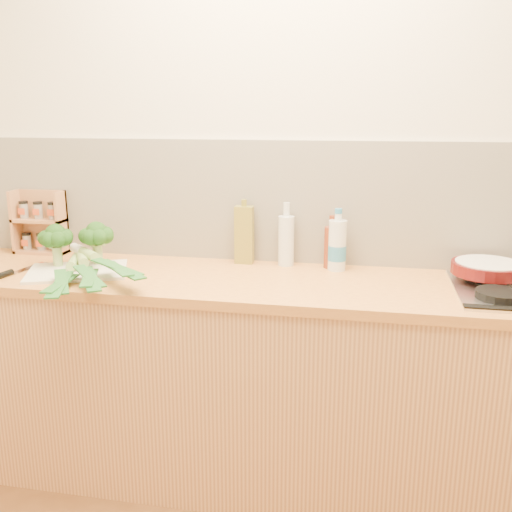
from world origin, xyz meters
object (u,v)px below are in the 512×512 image
Objects in this scene: chopping_board at (78,271)px; chefs_knife at (7,274)px; spice_rack at (41,226)px; skillet at (489,268)px.

chefs_knife is (-0.26, -0.10, 0.00)m from chopping_board.
chopping_board is at bearing 30.43° from chefs_knife.
spice_rack is at bearing 110.03° from chefs_knife.
skillet is at bearing -15.75° from chopping_board.
chefs_knife is 0.43m from spice_rack.
spice_rack is at bearing 116.51° from chopping_board.
chefs_knife reaches higher than chopping_board.
chopping_board is at bearing -151.78° from skillet.
chefs_knife is 0.86× the size of skillet.
chefs_knife is 1.94m from skillet.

